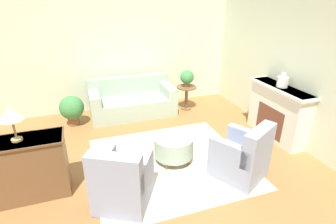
{
  "coord_description": "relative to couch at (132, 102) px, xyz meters",
  "views": [
    {
      "loc": [
        -1.33,
        -3.76,
        2.78
      ],
      "look_at": [
        0.15,
        0.55,
        0.75
      ],
      "focal_mm": 28.0,
      "sensor_mm": 36.0,
      "label": 1
    }
  ],
  "objects": [
    {
      "name": "ground_plane",
      "position": [
        0.19,
        -2.36,
        -0.32
      ],
      "size": [
        16.0,
        16.0,
        0.0
      ],
      "primitive_type": "plane",
      "color": "#996638"
    },
    {
      "name": "wall_back",
      "position": [
        0.19,
        0.65,
        1.08
      ],
      "size": [
        9.9,
        0.12,
        2.8
      ],
      "color": "beige",
      "rests_on": "ground_plane"
    },
    {
      "name": "wall_right",
      "position": [
        2.87,
        -2.36,
        1.08
      ],
      "size": [
        0.12,
        9.24,
        2.8
      ],
      "color": "beige",
      "rests_on": "ground_plane"
    },
    {
      "name": "rug",
      "position": [
        0.19,
        -2.36,
        -0.32
      ],
      "size": [
        2.69,
        2.52,
        0.01
      ],
      "color": "beige",
      "rests_on": "ground_plane"
    },
    {
      "name": "couch",
      "position": [
        0.0,
        0.0,
        0.0
      ],
      "size": [
        2.07,
        0.96,
        0.9
      ],
      "color": "#9EB29E",
      "rests_on": "ground_plane"
    },
    {
      "name": "armchair_left",
      "position": [
        -0.8,
        -3.13,
        0.05
      ],
      "size": [
        1.0,
        1.02,
        0.96
      ],
      "color": "#8E99B2",
      "rests_on": "rug"
    },
    {
      "name": "armchair_right",
      "position": [
        1.17,
        -3.13,
        0.05
      ],
      "size": [
        1.0,
        1.02,
        0.96
      ],
      "color": "#8E99B2",
      "rests_on": "rug"
    },
    {
      "name": "ottoman_table",
      "position": [
        0.27,
        -2.34,
        -0.02
      ],
      "size": [
        0.7,
        0.7,
        0.48
      ],
      "color": "#9EB29E",
      "rests_on": "rug"
    },
    {
      "name": "side_table",
      "position": [
        1.42,
        -0.16,
        0.1
      ],
      "size": [
        0.51,
        0.51,
        0.62
      ],
      "color": "brown",
      "rests_on": "ground_plane"
    },
    {
      "name": "fireplace",
      "position": [
        2.62,
        -2.17,
        0.26
      ],
      "size": [
        0.44,
        1.51,
        1.12
      ],
      "color": "silver",
      "rests_on": "ground_plane"
    },
    {
      "name": "dresser",
      "position": [
        -2.09,
        -2.48,
        0.17
      ],
      "size": [
        1.2,
        0.52,
        0.95
      ],
      "color": "brown",
      "rests_on": "ground_plane"
    },
    {
      "name": "vase_mantel_near",
      "position": [
        2.61,
        -2.17,
        0.91
      ],
      "size": [
        0.22,
        0.22,
        0.28
      ],
      "color": "silver",
      "rests_on": "fireplace"
    },
    {
      "name": "potted_plant_on_side_table",
      "position": [
        1.42,
        -0.16,
        0.54
      ],
      "size": [
        0.35,
        0.35,
        0.43
      ],
      "color": "brown",
      "rests_on": "side_table"
    },
    {
      "name": "potted_plant_floor",
      "position": [
        -1.44,
        -0.19,
        0.08
      ],
      "size": [
        0.55,
        0.55,
        0.71
      ],
      "color": "brown",
      "rests_on": "ground_plane"
    },
    {
      "name": "table_lamp",
      "position": [
        -2.09,
        -2.48,
        1.01
      ],
      "size": [
        0.31,
        0.31,
        0.49
      ],
      "color": "tan",
      "rests_on": "dresser"
    }
  ]
}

